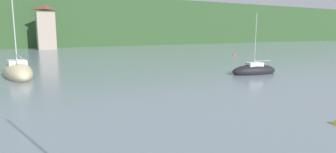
{
  "coord_description": "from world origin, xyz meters",
  "views": [
    {
      "loc": [
        -8.78,
        30.86,
        4.43
      ],
      "look_at": [
        0.0,
        46.52,
        1.59
      ],
      "focal_mm": 30.74,
      "sensor_mm": 36.0,
      "label": 1
    }
  ],
  "objects_px": {
    "shore_building_westcentral": "(46,28)",
    "mooring_buoy_far": "(234,55)",
    "sailboat_far_4": "(18,72)",
    "sailboat_mid_0": "(254,71)"
  },
  "relations": [
    {
      "from": "mooring_buoy_far",
      "to": "sailboat_mid_0",
      "type": "bearing_deg",
      "value": -127.23
    },
    {
      "from": "shore_building_westcentral",
      "to": "sailboat_far_4",
      "type": "distance_m",
      "value": 46.4
    },
    {
      "from": "shore_building_westcentral",
      "to": "mooring_buoy_far",
      "type": "relative_size",
      "value": 19.59
    },
    {
      "from": "shore_building_westcentral",
      "to": "sailboat_far_4",
      "type": "bearing_deg",
      "value": -99.97
    },
    {
      "from": "mooring_buoy_far",
      "to": "sailboat_far_4",
      "type": "bearing_deg",
      "value": -165.93
    },
    {
      "from": "shore_building_westcentral",
      "to": "sailboat_far_4",
      "type": "height_order",
      "value": "shore_building_westcentral"
    },
    {
      "from": "shore_building_westcentral",
      "to": "mooring_buoy_far",
      "type": "distance_m",
      "value": 46.29
    },
    {
      "from": "sailboat_mid_0",
      "to": "sailboat_far_4",
      "type": "xyz_separation_m",
      "value": [
        -21.57,
        10.07,
        0.14
      ]
    },
    {
      "from": "shore_building_westcentral",
      "to": "mooring_buoy_far",
      "type": "xyz_separation_m",
      "value": [
        28.1,
        -36.41,
        -5.28
      ]
    },
    {
      "from": "sailboat_far_4",
      "to": "mooring_buoy_far",
      "type": "distance_m",
      "value": 37.21
    }
  ]
}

